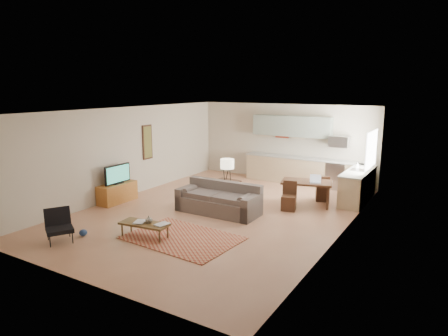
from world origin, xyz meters
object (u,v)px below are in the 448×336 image
Objects in this scene: sofa at (218,198)px; tv_credenza at (117,193)px; dining_table at (306,193)px; armchair at (59,226)px; coffee_table at (145,230)px; console_table at (227,194)px.

tv_credenza is at bearing -168.21° from sofa.
dining_table is at bearing 46.50° from sofa.
coffee_table is at bearing -20.32° from armchair.
armchair is 0.59× the size of tv_credenza.
coffee_table is (-0.47, -2.33, -0.23)m from sofa.
coffee_table is 1.46× the size of console_table.
armchair is at bearing -147.65° from coffee_table.
sofa is 2.99× the size of console_table.
coffee_table is at bearing -92.55° from console_table.
tv_credenza is at bearing 52.94° from armchair.
sofa is 0.55m from console_table.
coffee_table is at bearing -33.33° from tv_credenza.
sofa is 3.94m from armchair.
dining_table is (1.81, 1.33, -0.04)m from console_table.
dining_table is at bearing 55.11° from coffee_table.
tv_credenza is 1.56× the size of console_table.
sofa is at bearing -79.25° from console_table.
tv_credenza is (-1.17, 2.82, -0.08)m from armchair.
console_table is at bearing -158.26° from dining_table.
console_table is at bearing 21.80° from tv_credenza.
armchair is 3.06m from tv_credenza.
console_table reaches higher than dining_table.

